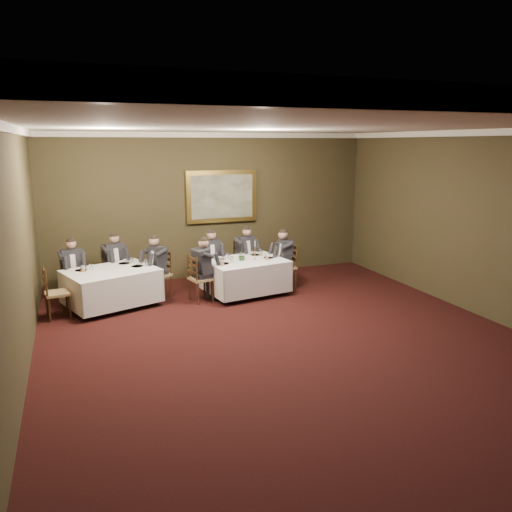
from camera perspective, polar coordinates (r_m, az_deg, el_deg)
ground at (r=8.18m, az=4.84°, el=-10.70°), size 10.00×10.00×0.00m
ceiling at (r=7.51m, az=5.35°, el=14.63°), size 8.00×10.00×0.10m
back_wall at (r=12.30m, az=-5.00°, el=5.72°), size 8.00×0.10×3.50m
left_wall at (r=6.97m, az=-26.14°, el=-0.98°), size 0.10×10.00×3.50m
right_wall at (r=10.02m, az=26.24°, el=2.84°), size 0.10×10.00×3.50m
crown_molding at (r=7.51m, az=5.34°, el=14.17°), size 8.00×10.00×0.12m
table_main at (r=10.93m, az=-1.22°, el=-2.08°), size 1.87×1.53×0.67m
table_second at (r=10.51m, az=-16.19°, el=-3.20°), size 2.05×1.80×0.67m
chair_main_backleft at (r=11.53m, az=-5.24°, el=-2.18°), size 0.50×0.48×1.00m
diner_main_backleft at (r=11.47m, az=-5.24°, el=-1.10°), size 0.47×0.54×1.35m
chair_main_backright at (r=11.92m, az=-1.28°, el=-1.64°), size 0.53×0.52×1.00m
diner_main_backright at (r=11.85m, az=-1.25°, el=-0.59°), size 0.51×0.57×1.35m
chair_main_endleft at (r=10.53m, az=-6.35°, el=-3.67°), size 0.51×0.53×1.00m
diner_main_endleft at (r=10.47m, az=-6.33°, el=-2.46°), size 0.56×0.50×1.35m
chair_main_endright at (r=11.49m, az=3.48°, el=-2.21°), size 0.46×0.48×1.00m
diner_main_endright at (r=11.43m, az=3.44°, el=-1.10°), size 0.52×0.45×1.35m
chair_sec_backleft at (r=11.19m, az=-20.11°, el=-3.40°), size 0.51×0.50×1.00m
diner_sec_backleft at (r=11.12m, az=-20.19°, el=-2.28°), size 0.48×0.55×1.35m
chair_sec_backright at (r=11.51m, az=-15.81°, el=-2.66°), size 0.56×0.55×1.00m
diner_sec_backright at (r=11.44m, az=-15.85°, el=-1.57°), size 0.54×0.59×1.35m
chair_sec_endright at (r=11.01m, az=-10.96°, el=-3.10°), size 0.57×0.58×1.00m
diner_sec_endright at (r=10.94m, az=-11.06°, el=-1.96°), size 0.60×0.56×1.35m
chair_sec_endleft at (r=10.20m, az=-21.74°, el=-5.07°), size 0.48×0.49×1.00m
centerpiece at (r=10.82m, az=-1.61°, el=0.13°), size 0.23×0.21×0.24m
candlestick at (r=10.88m, az=-0.12°, el=0.42°), size 0.06×0.06×0.43m
place_setting_table_main at (r=11.00m, az=-3.97°, el=-0.15°), size 0.33×0.31×0.14m
place_setting_table_second at (r=10.61m, az=-19.09°, el=-1.31°), size 0.33×0.31×0.14m
painting at (r=12.27m, az=-3.93°, el=6.80°), size 1.77×0.09×1.26m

